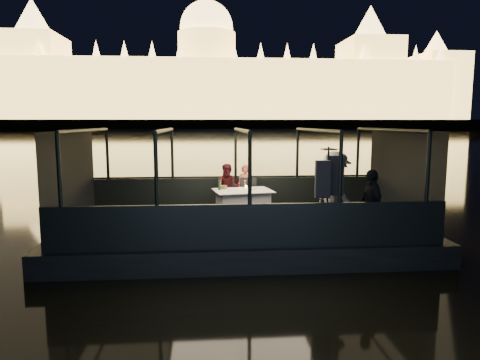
{
  "coord_description": "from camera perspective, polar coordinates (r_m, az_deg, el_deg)",
  "views": [
    {
      "loc": [
        -0.85,
        -10.2,
        2.99
      ],
      "look_at": [
        0.0,
        0.4,
        1.55
      ],
      "focal_mm": 32.0,
      "sensor_mm": 36.0,
      "label": 1
    }
  ],
  "objects": [
    {
      "name": "end_wall_aft",
      "position": [
        11.38,
        20.69,
        0.45
      ],
      "size": [
        0.02,
        4.0,
        2.3
      ],
      "primitive_type": null,
      "color": "black",
      "rests_on": "boat_deck"
    },
    {
      "name": "canopy_ribs",
      "position": [
        10.33,
        0.18,
        0.25
      ],
      "size": [
        8.0,
        4.0,
        2.3
      ],
      "primitive_type": null,
      "color": "black",
      "rests_on": "boat_deck"
    },
    {
      "name": "end_wall_fore",
      "position": [
        10.76,
        -21.56,
        0.02
      ],
      "size": [
        0.02,
        4.0,
        2.3
      ],
      "primitive_type": null,
      "color": "black",
      "rests_on": "boat_deck"
    },
    {
      "name": "bread_basket",
      "position": [
        11.18,
        -2.25,
        -0.96
      ],
      "size": [
        0.23,
        0.23,
        0.09
      ],
      "primitive_type": "cylinder",
      "rotation": [
        0.0,
        0.0,
        0.09
      ],
      "color": "brown",
      "rests_on": "dining_table_central"
    },
    {
      "name": "chair_port_right",
      "position": [
        11.55,
        1.2,
        -2.46
      ],
      "size": [
        0.53,
        0.53,
        0.98
      ],
      "primitive_type": "cube",
      "rotation": [
        0.0,
        0.0,
        0.18
      ],
      "color": "black",
      "rests_on": "boat_deck"
    },
    {
      "name": "boat_hull",
      "position": [
        10.67,
        0.17,
        -8.57
      ],
      "size": [
        8.6,
        4.4,
        1.0
      ],
      "primitive_type": "cube",
      "color": "black",
      "rests_on": "river_water"
    },
    {
      "name": "parliament_building",
      "position": [
        187.02,
        -4.44,
        15.66
      ],
      "size": [
        220.0,
        32.0,
        60.0
      ],
      "primitive_type": null,
      "color": "#F2D18C",
      "rests_on": "embankment"
    },
    {
      "name": "gunwale_port",
      "position": [
        12.4,
        -0.59,
        -1.76
      ],
      "size": [
        8.0,
        0.08,
        0.9
      ],
      "primitive_type": "cube",
      "color": "black",
      "rests_on": "boat_deck"
    },
    {
      "name": "cabin_roof_glass",
      "position": [
        10.24,
        0.18,
        6.65
      ],
      "size": [
        8.0,
        4.0,
        0.02
      ],
      "primitive_type": null,
      "color": "#99B2B2",
      "rests_on": "boat_deck"
    },
    {
      "name": "wine_glass_white",
      "position": [
        11.0,
        -2.69,
        -0.82
      ],
      "size": [
        0.06,
        0.06,
        0.17
      ],
      "primitive_type": null,
      "rotation": [
        0.0,
        0.0,
        0.01
      ],
      "color": "white",
      "rests_on": "dining_table_central"
    },
    {
      "name": "wine_bottle",
      "position": [
        10.97,
        -2.78,
        -0.56
      ],
      "size": [
        0.09,
        0.09,
        0.31
      ],
      "primitive_type": "cylinder",
      "rotation": [
        0.0,
        0.0,
        0.39
      ],
      "color": "#15391A",
      "rests_on": "dining_table_central"
    },
    {
      "name": "gunwale_starboard",
      "position": [
        8.49,
        1.3,
        -6.18
      ],
      "size": [
        8.0,
        0.08,
        0.9
      ],
      "primitive_type": "cube",
      "color": "black",
      "rests_on": "boat_deck"
    },
    {
      "name": "plate_near",
      "position": [
        11.11,
        1.63,
        -1.18
      ],
      "size": [
        0.26,
        0.26,
        0.02
      ],
      "primitive_type": "cylinder",
      "rotation": [
        0.0,
        0.0,
        -0.02
      ],
      "color": "silver",
      "rests_on": "dining_table_central"
    },
    {
      "name": "chair_port_left",
      "position": [
        11.86,
        -1.72,
        -2.2
      ],
      "size": [
        0.44,
        0.44,
        0.83
      ],
      "primitive_type": "cube",
      "rotation": [
        0.0,
        0.0,
        -0.15
      ],
      "color": "black",
      "rests_on": "boat_deck"
    },
    {
      "name": "passenger_stripe",
      "position": [
        9.73,
        12.49,
        -2.18
      ],
      "size": [
        1.02,
        1.36,
        1.86
      ],
      "primitive_type": "imported",
      "rotation": [
        0.0,
        0.0,
        1.89
      ],
      "color": "silver",
      "rests_on": "boat_deck"
    },
    {
      "name": "wine_glass_red",
      "position": [
        11.35,
        0.68,
        -0.55
      ],
      "size": [
        0.08,
        0.08,
        0.2
      ],
      "primitive_type": null,
      "rotation": [
        0.0,
        0.0,
        0.21
      ],
      "color": "white",
      "rests_on": "dining_table_central"
    },
    {
      "name": "amber_candle",
      "position": [
        11.24,
        0.82,
        -0.91
      ],
      "size": [
        0.06,
        0.06,
        0.07
      ],
      "primitive_type": "cylinder",
      "rotation": [
        0.0,
        0.0,
        -0.22
      ],
      "color": "yellow",
      "rests_on": "dining_table_central"
    },
    {
      "name": "person_man_maroon",
      "position": [
        11.9,
        -1.6,
        -0.71
      ],
      "size": [
        0.76,
        0.66,
        1.35
      ],
      "primitive_type": "imported",
      "rotation": [
        0.0,
        0.0,
        -0.27
      ],
      "color": "#441318",
      "rests_on": "boat_deck"
    },
    {
      "name": "plate_far",
      "position": [
        11.24,
        -2.14,
        -1.08
      ],
      "size": [
        0.28,
        0.28,
        0.01
      ],
      "primitive_type": "cylinder",
      "rotation": [
        0.0,
        0.0,
        0.31
      ],
      "color": "silver",
      "rests_on": "dining_table_central"
    },
    {
      "name": "coat_stand",
      "position": [
        9.12,
        11.56,
        -2.49
      ],
      "size": [
        0.68,
        0.62,
        1.99
      ],
      "primitive_type": null,
      "rotation": [
        0.0,
        0.0,
        0.4
      ],
      "color": "black",
      "rests_on": "boat_deck"
    },
    {
      "name": "person_woman_coral",
      "position": [
        11.95,
        0.7,
        -0.67
      ],
      "size": [
        0.56,
        0.47,
        1.32
      ],
      "primitive_type": "imported",
      "rotation": [
        0.0,
        0.0,
        -0.36
      ],
      "color": "#E16951",
      "rests_on": "boat_deck"
    },
    {
      "name": "dining_table_central",
      "position": [
        11.01,
        0.38,
        -3.31
      ],
      "size": [
        1.61,
        1.28,
        0.77
      ],
      "primitive_type": "cube",
      "rotation": [
        0.0,
        0.0,
        0.17
      ],
      "color": "white",
      "rests_on": "boat_deck"
    },
    {
      "name": "cabin_glass_port",
      "position": [
        12.27,
        -0.6,
        3.55
      ],
      "size": [
        8.0,
        0.02,
        1.4
      ],
      "primitive_type": null,
      "color": "#99B2B2",
      "rests_on": "gunwale_port"
    },
    {
      "name": "river_water",
      "position": [
        90.26,
        -4.06,
        5.77
      ],
      "size": [
        500.0,
        500.0,
        0.0
      ],
      "primitive_type": "plane",
      "color": "black",
      "rests_on": "ground"
    },
    {
      "name": "passenger_dark",
      "position": [
        9.47,
        17.09,
        -2.61
      ],
      "size": [
        0.42,
        0.91,
        1.52
      ],
      "primitive_type": "imported",
      "rotation": [
        0.0,
        0.0,
        4.76
      ],
      "color": "black",
      "rests_on": "boat_deck"
    },
    {
      "name": "boat_deck",
      "position": [
        10.54,
        0.17,
        -6.06
      ],
      "size": [
        8.0,
        4.0,
        0.04
      ],
      "primitive_type": "cube",
      "color": "black",
      "rests_on": "boat_hull"
    },
    {
      "name": "embankment",
      "position": [
        220.21,
        -4.4,
        7.15
      ],
      "size": [
        400.0,
        140.0,
        6.0
      ],
      "primitive_type": "cube",
      "color": "#423D33",
      "rests_on": "ground"
    },
    {
      "name": "cabin_glass_starboard",
      "position": [
        8.29,
        1.33,
        1.55
      ],
      "size": [
        8.0,
        0.02,
        1.4
      ],
      "primitive_type": null,
      "color": "#99B2B2",
      "rests_on": "gunwale_starboard"
    }
  ]
}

